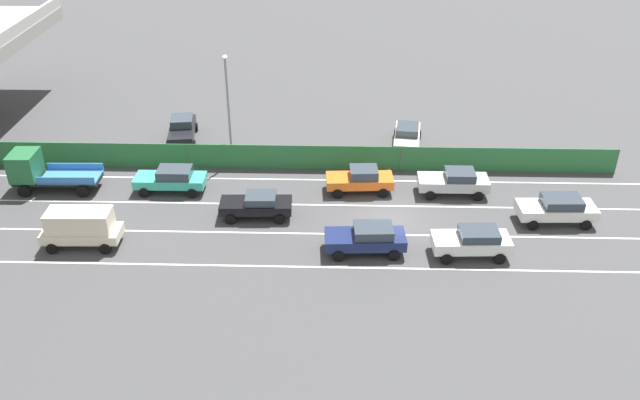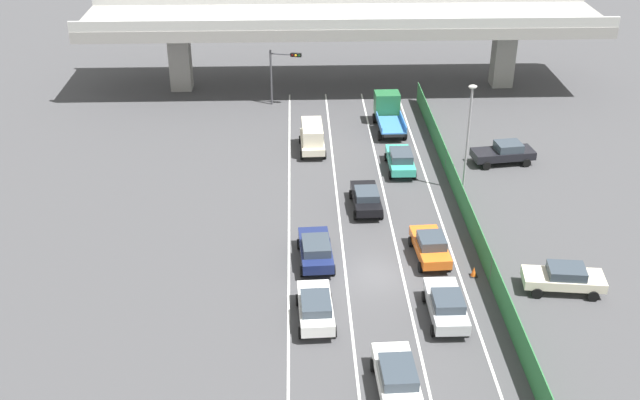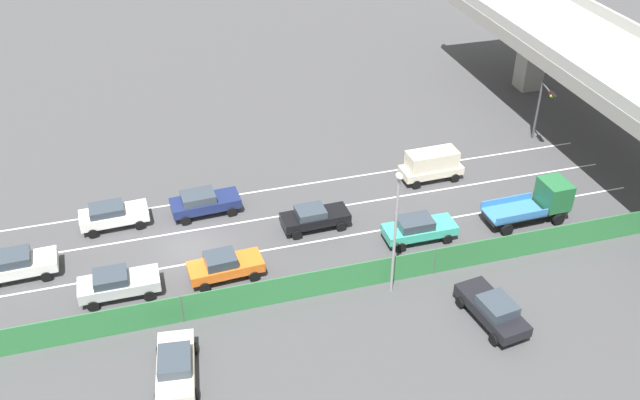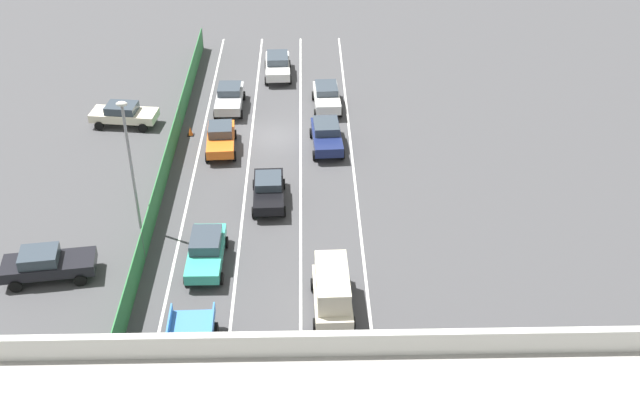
{
  "view_description": "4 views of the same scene",
  "coord_description": "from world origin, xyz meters",
  "px_view_note": "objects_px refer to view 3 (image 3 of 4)",
  "views": [
    {
      "loc": [
        -34.93,
        3.22,
        21.56
      ],
      "look_at": [
        -0.73,
        4.2,
        1.76
      ],
      "focal_mm": 37.5,
      "sensor_mm": 36.0,
      "label": 1
    },
    {
      "loc": [
        -4.47,
        -38.45,
        25.62
      ],
      "look_at": [
        -2.98,
        6.85,
        1.4
      ],
      "focal_mm": 43.73,
      "sensor_mm": 36.0,
      "label": 2
    },
    {
      "loc": [
        35.9,
        -1.86,
        26.92
      ],
      "look_at": [
        -1.54,
        8.98,
        0.87
      ],
      "focal_mm": 39.43,
      "sensor_mm": 36.0,
      "label": 3
    },
    {
      "loc": [
        -2.02,
        46.88,
        25.37
      ],
      "look_at": [
        -2.79,
        10.37,
        1.56
      ],
      "focal_mm": 43.67,
      "sensor_mm": 36.0,
      "label": 4
    }
  ],
  "objects_px": {
    "car_van_cream": "(432,164)",
    "parked_sedan_cream": "(175,366)",
    "car_sedan_silver": "(117,283)",
    "parked_sedan_dark": "(493,309)",
    "traffic_cone": "(196,305)",
    "car_sedan_white": "(112,214)",
    "car_sedan_black": "(314,217)",
    "car_taxi_orange": "(224,265)",
    "car_sedan_navy": "(204,202)",
    "street_lamp": "(396,224)",
    "traffic_light": "(544,102)",
    "car_hatchback_white": "(15,264)",
    "car_taxi_teal": "(418,228)",
    "flatbed_truck_blue": "(541,201)"
  },
  "relations": [
    {
      "from": "car_sedan_white",
      "to": "car_van_cream",
      "type": "bearing_deg",
      "value": 89.07
    },
    {
      "from": "car_sedan_white",
      "to": "parked_sedan_dark",
      "type": "distance_m",
      "value": 24.5
    },
    {
      "from": "car_van_cream",
      "to": "car_sedan_silver",
      "type": "height_order",
      "value": "car_van_cream"
    },
    {
      "from": "car_taxi_orange",
      "to": "flatbed_truck_blue",
      "type": "xyz_separation_m",
      "value": [
        -0.28,
        21.02,
        0.44
      ]
    },
    {
      "from": "traffic_light",
      "to": "car_hatchback_white",
      "type": "bearing_deg",
      "value": -81.3
    },
    {
      "from": "car_van_cream",
      "to": "flatbed_truck_blue",
      "type": "relative_size",
      "value": 0.79
    },
    {
      "from": "parked_sedan_cream",
      "to": "car_sedan_black",
      "type": "bearing_deg",
      "value": 136.04
    },
    {
      "from": "car_van_cream",
      "to": "traffic_light",
      "type": "relative_size",
      "value": 0.88
    },
    {
      "from": "car_taxi_orange",
      "to": "flatbed_truck_blue",
      "type": "height_order",
      "value": "flatbed_truck_blue"
    },
    {
      "from": "parked_sedan_cream",
      "to": "street_lamp",
      "type": "bearing_deg",
      "value": 104.41
    },
    {
      "from": "parked_sedan_dark",
      "to": "street_lamp",
      "type": "xyz_separation_m",
      "value": [
        -3.95,
        -4.34,
        3.83
      ]
    },
    {
      "from": "parked_sedan_cream",
      "to": "car_sedan_silver",
      "type": "bearing_deg",
      "value": -161.11
    },
    {
      "from": "car_hatchback_white",
      "to": "car_taxi_teal",
      "type": "height_order",
      "value": "car_hatchback_white"
    },
    {
      "from": "car_sedan_black",
      "to": "traffic_cone",
      "type": "height_order",
      "value": "car_sedan_black"
    },
    {
      "from": "car_taxi_orange",
      "to": "car_van_cream",
      "type": "bearing_deg",
      "value": 112.87
    },
    {
      "from": "car_sedan_white",
      "to": "flatbed_truck_blue",
      "type": "xyz_separation_m",
      "value": [
        6.87,
        27.11,
        0.43
      ]
    },
    {
      "from": "car_sedan_silver",
      "to": "flatbed_truck_blue",
      "type": "bearing_deg",
      "value": 90.37
    },
    {
      "from": "car_van_cream",
      "to": "car_sedan_black",
      "type": "bearing_deg",
      "value": -70.51
    },
    {
      "from": "car_sedan_navy",
      "to": "car_van_cream",
      "type": "bearing_deg",
      "value": 89.34
    },
    {
      "from": "car_van_cream",
      "to": "car_sedan_silver",
      "type": "bearing_deg",
      "value": -73.24
    },
    {
      "from": "flatbed_truck_blue",
      "to": "car_sedan_white",
      "type": "bearing_deg",
      "value": -104.22
    },
    {
      "from": "car_sedan_white",
      "to": "traffic_light",
      "type": "relative_size",
      "value": 0.87
    },
    {
      "from": "car_van_cream",
      "to": "car_taxi_orange",
      "type": "bearing_deg",
      "value": -67.13
    },
    {
      "from": "car_sedan_silver",
      "to": "car_taxi_orange",
      "type": "bearing_deg",
      "value": 88.99
    },
    {
      "from": "car_taxi_teal",
      "to": "street_lamp",
      "type": "xyz_separation_m",
      "value": [
        4.1,
        -3.36,
        3.83
      ]
    },
    {
      "from": "car_sedan_silver",
      "to": "street_lamp",
      "type": "distance_m",
      "value": 16.07
    },
    {
      "from": "car_van_cream",
      "to": "car_sedan_navy",
      "type": "height_order",
      "value": "car_van_cream"
    },
    {
      "from": "car_sedan_black",
      "to": "car_sedan_navy",
      "type": "bearing_deg",
      "value": -118.63
    },
    {
      "from": "car_taxi_orange",
      "to": "parked_sedan_dark",
      "type": "bearing_deg",
      "value": 59.82
    },
    {
      "from": "car_sedan_navy",
      "to": "car_sedan_white",
      "type": "bearing_deg",
      "value": -91.67
    },
    {
      "from": "car_taxi_teal",
      "to": "parked_sedan_cream",
      "type": "height_order",
      "value": "car_taxi_teal"
    },
    {
      "from": "parked_sedan_dark",
      "to": "traffic_cone",
      "type": "xyz_separation_m",
      "value": [
        -5.48,
        -15.36,
        -0.62
      ]
    },
    {
      "from": "car_taxi_orange",
      "to": "parked_sedan_cream",
      "type": "height_order",
      "value": "car_taxi_orange"
    },
    {
      "from": "car_hatchback_white",
      "to": "car_sedan_white",
      "type": "xyz_separation_m",
      "value": [
        -3.69,
        5.73,
        -0.02
      ]
    },
    {
      "from": "car_sedan_black",
      "to": "car_taxi_teal",
      "type": "bearing_deg",
      "value": 62.68
    },
    {
      "from": "car_van_cream",
      "to": "parked_sedan_cream",
      "type": "xyz_separation_m",
      "value": [
        13.86,
        -19.74,
        -0.38
      ]
    },
    {
      "from": "car_sedan_white",
      "to": "street_lamp",
      "type": "distance_m",
      "value": 19.04
    },
    {
      "from": "car_sedan_black",
      "to": "car_taxi_orange",
      "type": "xyz_separation_m",
      "value": [
        3.36,
        -6.42,
        0.05
      ]
    },
    {
      "from": "car_taxi_orange",
      "to": "traffic_cone",
      "type": "xyz_separation_m",
      "value": [
        2.29,
        -2.01,
        -0.62
      ]
    },
    {
      "from": "car_sedan_silver",
      "to": "parked_sedan_dark",
      "type": "height_order",
      "value": "parked_sedan_dark"
    },
    {
      "from": "car_van_cream",
      "to": "parked_sedan_cream",
      "type": "distance_m",
      "value": 24.12
    },
    {
      "from": "car_hatchback_white",
      "to": "parked_sedan_cream",
      "type": "relative_size",
      "value": 0.99
    },
    {
      "from": "parked_sedan_cream",
      "to": "traffic_light",
      "type": "height_order",
      "value": "traffic_light"
    },
    {
      "from": "car_sedan_black",
      "to": "traffic_cone",
      "type": "distance_m",
      "value": 10.17
    },
    {
      "from": "parked_sedan_dark",
      "to": "traffic_light",
      "type": "height_order",
      "value": "traffic_light"
    },
    {
      "from": "traffic_cone",
      "to": "car_sedan_white",
      "type": "bearing_deg",
      "value": -156.67
    },
    {
      "from": "car_sedan_navy",
      "to": "street_lamp",
      "type": "distance_m",
      "value": 14.69
    },
    {
      "from": "car_sedan_navy",
      "to": "car_taxi_orange",
      "type": "xyz_separation_m",
      "value": [
        6.98,
        0.2,
        -0.01
      ]
    },
    {
      "from": "car_taxi_teal",
      "to": "parked_sedan_cream",
      "type": "xyz_separation_m",
      "value": [
        7.35,
        -16.02,
        -0.03
      ]
    },
    {
      "from": "car_sedan_navy",
      "to": "traffic_cone",
      "type": "distance_m",
      "value": 9.46
    }
  ]
}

